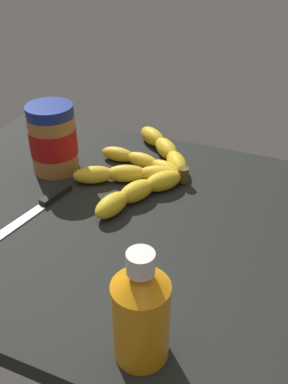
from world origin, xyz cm
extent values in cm
cube|color=black|center=(0.00, 0.00, -1.54)|extent=(80.40, 61.49, 3.08)
ellipsoid|color=yellow|center=(-5.54, -17.61, 1.80)|extent=(7.56, 8.69, 3.60)
ellipsoid|color=yellow|center=(-1.45, -22.59, 1.80)|extent=(8.20, 8.31, 3.60)
ellipsoid|color=yellow|center=(3.39, -26.85, 1.80)|extent=(8.63, 7.71, 3.60)
ellipsoid|color=yellow|center=(-4.09, -15.13, 1.49)|extent=(7.78, 5.14, 2.99)
ellipsoid|color=yellow|center=(1.49, -16.50, 1.49)|extent=(7.58, 4.06, 2.99)
ellipsoid|color=yellow|center=(7.22, -16.90, 1.49)|extent=(7.25, 3.10, 2.99)
ellipsoid|color=yellow|center=(-3.77, -12.38, 1.70)|extent=(8.55, 5.53, 3.39)
ellipsoid|color=yellow|center=(2.15, -10.20, 1.70)|extent=(8.60, 6.28, 3.39)
ellipsoid|color=yellow|center=(7.77, -7.32, 1.70)|extent=(8.53, 6.94, 3.39)
ellipsoid|color=yellow|center=(-5.42, -10.19, 1.82)|extent=(7.54, 8.17, 3.63)
ellipsoid|color=yellow|center=(-2.20, -5.13, 1.82)|extent=(6.61, 8.37, 3.63)
ellipsoid|color=yellow|center=(-0.11, 0.50, 1.82)|extent=(5.38, 8.21, 3.63)
cylinder|color=brown|center=(-8.24, -13.72, 1.80)|extent=(2.00, 2.00, 3.00)
cylinder|color=#B27238|center=(17.19, -8.88, 5.79)|extent=(9.13, 9.13, 11.57)
cylinder|color=#B71414|center=(17.19, -8.88, 6.36)|extent=(9.31, 9.31, 5.21)
cylinder|color=navy|center=(17.19, -8.88, 12.64)|extent=(9.03, 9.03, 2.13)
cylinder|color=orange|center=(-15.54, 23.94, 5.47)|extent=(6.63, 6.63, 10.94)
cone|color=orange|center=(-15.54, 23.94, 12.00)|extent=(6.63, 6.63, 2.12)
cylinder|color=white|center=(-15.54, 23.94, 14.30)|extent=(3.03, 3.03, 2.47)
cube|color=silver|center=(13.45, 10.09, 0.30)|extent=(4.03, 13.15, 0.50)
cube|color=black|center=(11.72, 0.22, 0.60)|extent=(2.79, 7.17, 1.20)
camera|label=1|loc=(-28.18, 53.13, 44.10)|focal=39.74mm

